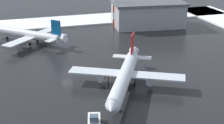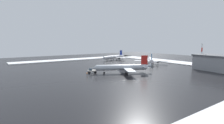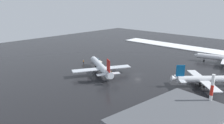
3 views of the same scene
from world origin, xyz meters
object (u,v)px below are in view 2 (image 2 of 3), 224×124
object	(u,v)px
pushback_tug	(92,70)
cargo_hangar	(219,63)
airplane_far_rear	(151,60)
antenna_mast	(202,56)
airplane_parked_portside	(123,67)
ground_crew_near_tug	(87,74)
ground_crew_beside_wing	(126,70)
airplane_distant_tail	(114,57)

from	to	relation	value
pushback_tug	cargo_hangar	distance (m)	70.65
airplane_far_rear	cargo_hangar	world-z (taller)	cargo_hangar
cargo_hangar	antenna_mast	bearing A→B (deg)	-7.84
airplane_far_rear	pushback_tug	distance (m)	52.71
airplane_far_rear	antenna_mast	world-z (taller)	antenna_mast
airplane_parked_portside	ground_crew_near_tug	distance (m)	18.94
airplane_far_rear	ground_crew_beside_wing	xyz separation A→B (m)	(-14.52, 35.28, -1.78)
antenna_mast	ground_crew_near_tug	bearing A→B (deg)	74.78
airplane_far_rear	pushback_tug	bearing A→B (deg)	142.29
airplane_parked_portside	antenna_mast	bearing A→B (deg)	-166.79
ground_crew_near_tug	ground_crew_beside_wing	bearing A→B (deg)	39.22
airplane_distant_tail	antenna_mast	bearing A→B (deg)	91.64
pushback_tug	antenna_mast	xyz separation A→B (m)	(-23.91, -63.94, 6.24)
airplane_parked_portside	airplane_far_rear	distance (m)	42.93
ground_crew_near_tug	cargo_hangar	size ratio (longest dim) A/B	0.06
airplane_far_rear	ground_crew_near_tug	world-z (taller)	airplane_far_rear
airplane_far_rear	airplane_distant_tail	size ratio (longest dim) A/B	0.81
airplane_far_rear	airplane_distant_tail	world-z (taller)	airplane_far_rear
cargo_hangar	pushback_tug	bearing A→B (deg)	66.34
airplane_distant_tail	antenna_mast	size ratio (longest dim) A/B	1.80
cargo_hangar	airplane_parked_portside	bearing A→B (deg)	68.70
airplane_parked_portside	ground_crew_near_tug	xyz separation A→B (m)	(5.06, 18.14, -2.05)
ground_crew_near_tug	airplane_far_rear	bearing A→B (deg)	57.64
airplane_far_rear	pushback_tug	xyz separation A→B (m)	(-6.81, 52.25, -1.47)
ground_crew_beside_wing	cargo_hangar	xyz separation A→B (m)	(-28.02, -43.90, 3.47)
airplane_distant_tail	cargo_hangar	bearing A→B (deg)	87.40
ground_crew_near_tug	cargo_hangar	distance (m)	73.04
pushback_tug	cargo_hangar	size ratio (longest dim) A/B	0.19
ground_crew_beside_wing	antenna_mast	world-z (taller)	antenna_mast
pushback_tug	ground_crew_near_tug	size ratio (longest dim) A/B	2.92
pushback_tug	airplane_far_rear	bearing A→B (deg)	-158.37
airplane_far_rear	pushback_tug	world-z (taller)	airplane_far_rear
airplane_parked_portside	airplane_far_rear	size ratio (longest dim) A/B	1.28
cargo_hangar	ground_crew_near_tug	bearing A→B (deg)	71.89
ground_crew_beside_wing	cargo_hangar	world-z (taller)	cargo_hangar
airplane_parked_portside	ground_crew_near_tug	bearing A→B (deg)	12.71
cargo_hangar	airplane_distant_tail	bearing A→B (deg)	17.32
airplane_far_rear	ground_crew_near_tug	bearing A→B (deg)	146.51
airplane_far_rear	ground_crew_near_tug	distance (m)	58.82
airplane_far_rear	ground_crew_beside_wing	size ratio (longest dim) A/B	12.85
ground_crew_near_tug	antenna_mast	bearing A→B (deg)	30.77
airplane_parked_portside	cargo_hangar	size ratio (longest dim) A/B	1.06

